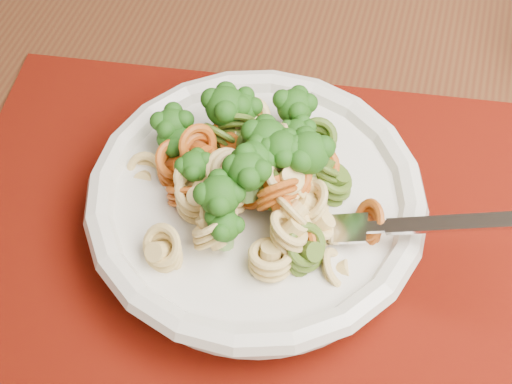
# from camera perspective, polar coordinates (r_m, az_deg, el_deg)

# --- Properties ---
(dining_table) EXTENTS (1.38, 1.00, 0.73)m
(dining_table) POSITION_cam_1_polar(r_m,az_deg,el_deg) (0.67, 8.17, -0.11)
(dining_table) COLOR #4B2A15
(dining_table) RESTS_ON ground
(placemat) EXTENTS (0.43, 0.34, 0.00)m
(placemat) POSITION_cam_1_polar(r_m,az_deg,el_deg) (0.50, -1.10, -4.40)
(placemat) COLOR #5E1304
(placemat) RESTS_ON dining_table
(pasta_bowl) EXTENTS (0.23, 0.23, 0.04)m
(pasta_bowl) POSITION_cam_1_polar(r_m,az_deg,el_deg) (0.49, 0.00, -0.83)
(pasta_bowl) COLOR beige
(pasta_bowl) RESTS_ON placemat
(pasta_broccoli_heap) EXTENTS (0.20, 0.20, 0.06)m
(pasta_broccoli_heap) POSITION_cam_1_polar(r_m,az_deg,el_deg) (0.47, -0.00, 0.42)
(pasta_broccoli_heap) COLOR #D9B46B
(pasta_broccoli_heap) RESTS_ON pasta_bowl
(fork) EXTENTS (0.18, 0.03, 0.08)m
(fork) POSITION_cam_1_polar(r_m,az_deg,el_deg) (0.46, 7.33, -2.92)
(fork) COLOR silver
(fork) RESTS_ON pasta_bowl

